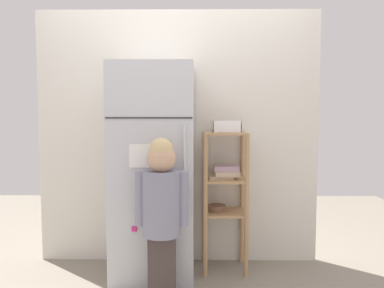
{
  "coord_description": "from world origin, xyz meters",
  "views": [
    {
      "loc": [
        0.16,
        -2.95,
        1.28
      ],
      "look_at": [
        0.12,
        0.02,
        1.05
      ],
      "focal_mm": 35.5,
      "sensor_mm": 36.0,
      "label": 1
    }
  ],
  "objects_px": {
    "pantry_shelf_unit": "(224,186)",
    "fruit_bin": "(227,127)",
    "refrigerator": "(154,172)",
    "child_standing": "(162,203)"
  },
  "relations": [
    {
      "from": "child_standing",
      "to": "fruit_bin",
      "type": "bearing_deg",
      "value": 48.63
    },
    {
      "from": "refrigerator",
      "to": "child_standing",
      "type": "height_order",
      "value": "refrigerator"
    },
    {
      "from": "refrigerator",
      "to": "pantry_shelf_unit",
      "type": "distance_m",
      "value": 0.59
    },
    {
      "from": "refrigerator",
      "to": "fruit_bin",
      "type": "bearing_deg",
      "value": 12.59
    },
    {
      "from": "refrigerator",
      "to": "fruit_bin",
      "type": "distance_m",
      "value": 0.69
    },
    {
      "from": "child_standing",
      "to": "pantry_shelf_unit",
      "type": "relative_size",
      "value": 0.99
    },
    {
      "from": "child_standing",
      "to": "fruit_bin",
      "type": "xyz_separation_m",
      "value": [
        0.49,
        0.55,
        0.5
      ]
    },
    {
      "from": "refrigerator",
      "to": "pantry_shelf_unit",
      "type": "xyz_separation_m",
      "value": [
        0.57,
        0.12,
        -0.14
      ]
    },
    {
      "from": "pantry_shelf_unit",
      "to": "fruit_bin",
      "type": "relative_size",
      "value": 5.04
    },
    {
      "from": "pantry_shelf_unit",
      "to": "fruit_bin",
      "type": "height_order",
      "value": "fruit_bin"
    }
  ]
}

